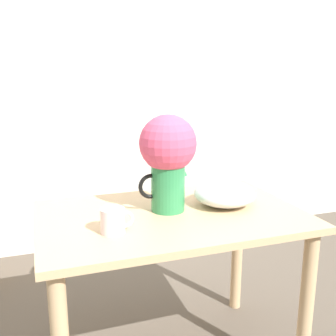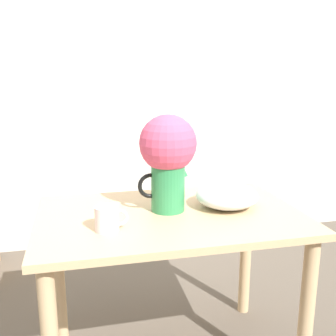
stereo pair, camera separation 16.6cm
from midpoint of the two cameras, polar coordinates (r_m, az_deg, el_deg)
The scene contains 5 objects.
wall_back at distance 2.95m, azimuth -6.62°, elevation 13.30°, with size 8.00×0.05×2.60m.
table at distance 1.73m, azimuth 3.12°, elevation -10.46°, with size 1.11×0.71×0.73m.
flower_vase at distance 1.65m, azimuth 2.87°, elevation 2.01°, with size 0.25×0.24×0.42m.
coffee_mug at distance 1.49m, azimuth -5.58°, elevation -7.36°, with size 0.13×0.09×0.10m.
white_bowl at distance 1.77m, azimuth 11.20°, elevation -3.98°, with size 0.28×0.28×0.10m.
Camera 2 is at (-0.26, -1.29, 1.31)m, focal length 42.00 mm.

